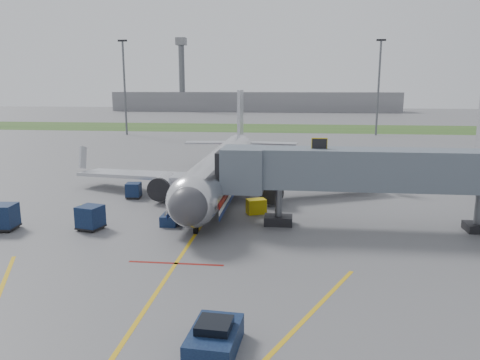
# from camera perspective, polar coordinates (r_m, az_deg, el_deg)

# --- Properties ---
(ground) EXTENTS (400.00, 400.00, 0.00)m
(ground) POSITION_cam_1_polar(r_m,az_deg,el_deg) (33.23, -6.11, -7.56)
(ground) COLOR #565659
(ground) RESTS_ON ground
(grass_strip) EXTENTS (300.00, 25.00, 0.01)m
(grass_strip) POSITION_cam_1_polar(r_m,az_deg,el_deg) (121.31, 3.25, 6.35)
(grass_strip) COLOR #2D4C1E
(grass_strip) RESTS_ON ground
(apron_markings) EXTENTS (21.52, 50.00, 0.01)m
(apron_markings) POSITION_cam_1_polar(r_m,az_deg,el_deg) (26.57, -9.67, -12.68)
(apron_markings) COLOR gold
(apron_markings) RESTS_ON ground
(airliner) EXTENTS (32.10, 35.67, 10.25)m
(airliner) POSITION_cam_1_polar(r_m,az_deg,el_deg) (47.12, -2.13, 1.50)
(airliner) COLOR silver
(airliner) RESTS_ON ground
(jet_bridge) EXTENTS (25.30, 4.00, 6.90)m
(jet_bridge) POSITION_cam_1_polar(r_m,az_deg,el_deg) (36.64, 15.59, 1.10)
(jet_bridge) COLOR slate
(jet_bridge) RESTS_ON ground
(light_mast_left) EXTENTS (2.00, 0.44, 20.40)m
(light_mast_left) POSITION_cam_1_polar(r_m,az_deg,el_deg) (107.23, -13.89, 11.14)
(light_mast_left) COLOR #595B60
(light_mast_left) RESTS_ON ground
(light_mast_right) EXTENTS (2.00, 0.44, 20.40)m
(light_mast_right) POSITION_cam_1_polar(r_m,az_deg,el_deg) (107.13, 16.54, 11.00)
(light_mast_right) COLOR #595B60
(light_mast_right) RESTS_ON ground
(distant_terminal) EXTENTS (120.00, 14.00, 8.00)m
(distant_terminal) POSITION_cam_1_polar(r_m,az_deg,el_deg) (201.46, 1.76, 9.54)
(distant_terminal) COLOR slate
(distant_terminal) RESTS_ON ground
(control_tower) EXTENTS (4.00, 4.00, 30.00)m
(control_tower) POSITION_cam_1_polar(r_m,az_deg,el_deg) (201.31, -7.12, 13.25)
(control_tower) COLOR #595B60
(control_tower) RESTS_ON ground
(pushback_tug) EXTENTS (2.15, 3.29, 1.32)m
(pushback_tug) POSITION_cam_1_polar(r_m,az_deg,el_deg) (20.39, -3.13, -18.72)
(pushback_tug) COLOR #0B1533
(pushback_tug) RESTS_ON ground
(baggage_cart_a) EXTENTS (2.00, 2.00, 1.98)m
(baggage_cart_a) POSITION_cam_1_polar(r_m,az_deg,el_deg) (39.79, -26.88, -4.04)
(baggage_cart_a) COLOR #0B1533
(baggage_cart_a) RESTS_ON ground
(baggage_cart_b) EXTENTS (2.07, 2.07, 1.84)m
(baggage_cart_b) POSITION_cam_1_polar(r_m,az_deg,el_deg) (37.41, -17.78, -4.37)
(baggage_cart_b) COLOR #0B1533
(baggage_cart_b) RESTS_ON ground
(baggage_cart_c) EXTENTS (1.50, 1.50, 1.49)m
(baggage_cart_c) POSITION_cam_1_polar(r_m,az_deg,el_deg) (46.63, -12.85, -1.25)
(baggage_cart_c) COLOR #0B1533
(baggage_cart_c) RESTS_ON ground
(belt_loader) EXTENTS (1.31, 3.91, 1.90)m
(belt_loader) POSITION_cam_1_polar(r_m,az_deg,el_deg) (38.09, -8.24, -4.38)
(belt_loader) COLOR #0B1533
(belt_loader) RESTS_ON ground
(ground_power_cart) EXTENTS (1.87, 1.59, 1.27)m
(ground_power_cart) POSITION_cam_1_polar(r_m,az_deg,el_deg) (40.06, 1.99, -3.25)
(ground_power_cart) COLOR #C3A90B
(ground_power_cart) RESTS_ON ground
(ramp_worker) EXTENTS (0.68, 0.73, 1.67)m
(ramp_worker) POSITION_cam_1_polar(r_m,az_deg,el_deg) (38.73, -18.64, -4.05)
(ramp_worker) COLOR #AEC517
(ramp_worker) RESTS_ON ground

